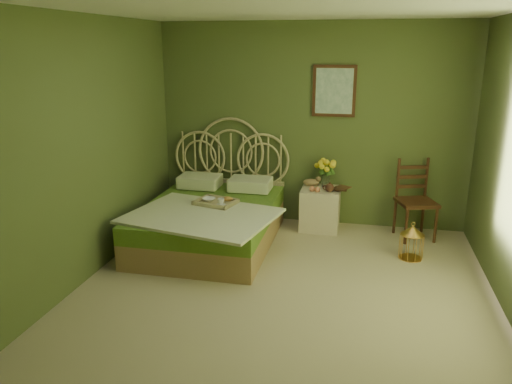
% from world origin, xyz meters
% --- Properties ---
extents(floor, '(4.50, 4.50, 0.00)m').
position_xyz_m(floor, '(0.00, 0.00, 0.00)').
color(floor, tan).
rests_on(floor, ground).
extents(ceiling, '(4.50, 4.50, 0.00)m').
position_xyz_m(ceiling, '(0.00, 0.00, 2.60)').
color(ceiling, silver).
rests_on(ceiling, wall_back).
extents(wall_back, '(4.00, 0.00, 4.00)m').
position_xyz_m(wall_back, '(0.00, 2.25, 1.30)').
color(wall_back, '#4F6032').
rests_on(wall_back, floor).
extents(wall_left, '(0.00, 4.50, 4.50)m').
position_xyz_m(wall_left, '(-2.00, 0.00, 1.30)').
color(wall_left, '#4F6032').
rests_on(wall_left, floor).
extents(wall_art, '(0.54, 0.04, 0.64)m').
position_xyz_m(wall_art, '(0.28, 2.22, 1.75)').
color(wall_art, '#321D0D').
rests_on(wall_art, wall_back).
extents(bed, '(1.75, 2.21, 1.37)m').
position_xyz_m(bed, '(-1.06, 1.25, 0.30)').
color(bed, '#9E754F').
rests_on(bed, floor).
extents(nightstand, '(0.49, 0.49, 0.97)m').
position_xyz_m(nightstand, '(0.18, 1.99, 0.35)').
color(nightstand, '#F3E6C5').
rests_on(nightstand, floor).
extents(chair, '(0.54, 0.54, 0.97)m').
position_xyz_m(chair, '(1.35, 1.98, 0.54)').
color(chair, '#321D0D').
rests_on(chair, floor).
extents(birdcage, '(0.26, 0.26, 0.39)m').
position_xyz_m(birdcage, '(1.27, 1.24, 0.19)').
color(birdcage, gold).
rests_on(birdcage, floor).
extents(book_lower, '(0.17, 0.22, 0.02)m').
position_xyz_m(book_lower, '(0.36, 2.00, 0.55)').
color(book_lower, '#381E0F').
rests_on(book_lower, nightstand).
extents(book_upper, '(0.27, 0.29, 0.02)m').
position_xyz_m(book_upper, '(0.36, 2.00, 0.57)').
color(book_upper, '#472819').
rests_on(book_upper, nightstand).
extents(cereal_bowl, '(0.17, 0.17, 0.04)m').
position_xyz_m(cereal_bowl, '(-1.07, 1.20, 0.55)').
color(cereal_bowl, white).
rests_on(cereal_bowl, bed).
extents(coffee_cup, '(0.10, 0.10, 0.08)m').
position_xyz_m(coffee_cup, '(-0.89, 1.09, 0.57)').
color(coffee_cup, white).
rests_on(coffee_cup, bed).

